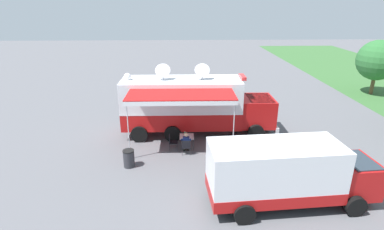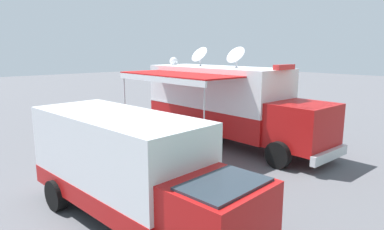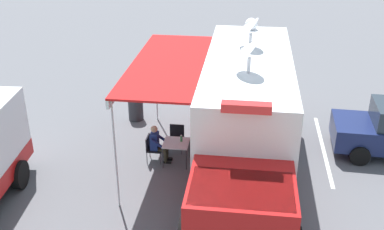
% 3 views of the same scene
% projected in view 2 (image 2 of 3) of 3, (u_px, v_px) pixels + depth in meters
% --- Properties ---
extents(ground_plane, '(100.00, 100.00, 0.00)m').
position_uv_depth(ground_plane, '(215.00, 139.00, 16.49)').
color(ground_plane, '#5B5B60').
extents(lot_stripe, '(0.16, 4.80, 0.01)m').
position_uv_depth(lot_stripe, '(232.00, 127.00, 19.12)').
color(lot_stripe, silver).
rests_on(lot_stripe, ground).
extents(command_truck, '(4.90, 9.51, 4.53)m').
position_uv_depth(command_truck, '(227.00, 101.00, 15.55)').
color(command_truck, '#B71414').
rests_on(command_truck, ground).
extents(folding_table, '(0.81, 0.81, 0.73)m').
position_uv_depth(folding_table, '(186.00, 134.00, 14.76)').
color(folding_table, silver).
rests_on(folding_table, ground).
extents(water_bottle, '(0.07, 0.07, 0.22)m').
position_uv_depth(water_bottle, '(187.00, 129.00, 14.90)').
color(water_bottle, '#3F9959').
rests_on(water_bottle, folding_table).
extents(folding_chair_at_table, '(0.48, 0.48, 0.87)m').
position_uv_depth(folding_chair_at_table, '(171.00, 140.00, 14.29)').
color(folding_chair_at_table, black).
rests_on(folding_chair_at_table, ground).
extents(folding_chair_beside_table, '(0.48, 0.48, 0.87)m').
position_uv_depth(folding_chair_beside_table, '(171.00, 134.00, 15.33)').
color(folding_chair_beside_table, black).
rests_on(folding_chair_beside_table, ground).
extents(seated_responder, '(0.66, 0.55, 1.25)m').
position_uv_depth(seated_responder, '(174.00, 136.00, 14.39)').
color(seated_responder, navy).
rests_on(seated_responder, ground).
extents(trash_bin, '(0.57, 0.57, 0.91)m').
position_uv_depth(trash_bin, '(111.00, 134.00, 15.64)').
color(trash_bin, '#2D2D33').
rests_on(trash_bin, ground).
extents(support_truck, '(2.73, 6.93, 2.70)m').
position_uv_depth(support_truck, '(130.00, 169.00, 8.32)').
color(support_truck, white).
rests_on(support_truck, ground).
extents(car_behind_truck, '(4.28, 2.17, 1.76)m').
position_uv_depth(car_behind_truck, '(259.00, 107.00, 20.46)').
color(car_behind_truck, navy).
rests_on(car_behind_truck, ground).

